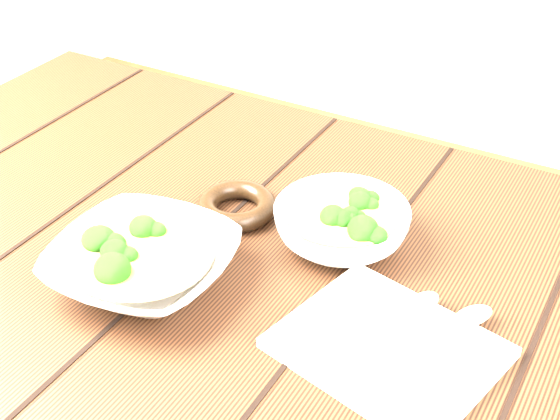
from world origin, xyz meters
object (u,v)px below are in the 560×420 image
(soup_bowl_front, at_px, (143,263))
(soup_bowl_back, at_px, (341,225))
(table, at_px, (216,320))
(trivet, at_px, (237,206))
(napkin, at_px, (388,347))

(soup_bowl_front, xyz_separation_m, soup_bowl_back, (0.17, 0.18, 0.00))
(table, bearing_deg, trivet, 99.93)
(trivet, bearing_deg, soup_bowl_back, 3.06)
(table, height_order, soup_bowl_back, soup_bowl_back)
(table, xyz_separation_m, trivet, (-0.01, 0.08, 0.13))
(soup_bowl_front, bearing_deg, trivet, 83.55)
(soup_bowl_back, bearing_deg, soup_bowl_front, -132.88)
(table, relative_size, trivet, 11.14)
(table, distance_m, soup_bowl_back, 0.22)
(soup_bowl_back, bearing_deg, napkin, -49.52)
(table, distance_m, napkin, 0.30)
(soup_bowl_front, relative_size, soup_bowl_back, 1.12)
(table, distance_m, soup_bowl_front, 0.18)
(soup_bowl_back, relative_size, trivet, 1.88)
(napkin, bearing_deg, trivet, 165.80)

